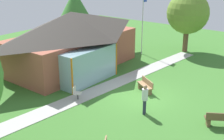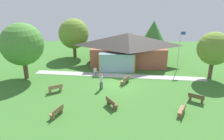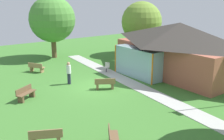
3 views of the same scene
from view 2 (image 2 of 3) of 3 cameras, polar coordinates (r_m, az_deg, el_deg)
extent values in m
plane|color=#3D752D|center=(24.91, 1.61, -3.71)|extent=(44.00, 44.00, 0.00)
cube|color=#A35642|center=(31.46, 4.08, 3.99)|extent=(10.19, 5.19, 2.70)
pyramid|color=#38332D|center=(30.92, 4.18, 7.95)|extent=(11.19, 6.19, 1.75)
cube|color=#8CB2BF|center=(28.41, 1.27, 1.97)|extent=(4.59, 1.20, 2.43)
cylinder|color=orange|center=(27.93, -3.44, 1.62)|extent=(0.12, 0.12, 2.43)
cylinder|color=orange|center=(27.93, 5.98, 1.54)|extent=(0.12, 0.12, 2.43)
cube|color=#ADADA8|center=(27.35, 1.59, -1.44)|extent=(21.16, 3.34, 0.03)
cylinder|color=silver|center=(29.88, 16.97, 4.82)|extent=(0.08, 0.08, 5.25)
cube|color=blue|center=(29.48, 17.99, 9.07)|extent=(0.60, 0.02, 0.40)
cube|color=olive|center=(19.36, -14.26, -10.32)|extent=(0.98, 1.55, 0.06)
cube|color=olive|center=(19.13, -15.22, -11.71)|extent=(0.43, 0.30, 0.39)
cube|color=olive|center=(19.86, -13.22, -10.26)|extent=(0.43, 0.30, 0.39)
cube|color=olive|center=(19.15, -13.86, -9.92)|extent=(0.63, 1.41, 0.36)
cube|color=olive|center=(19.92, 17.60, -9.76)|extent=(1.07, 1.54, 0.06)
cube|color=olive|center=(19.57, 17.19, -11.14)|extent=(0.43, 0.32, 0.39)
cube|color=olive|center=(20.52, 17.83, -9.68)|extent=(0.43, 0.32, 0.39)
cube|color=olive|center=(19.80, 18.21, -9.33)|extent=(0.73, 1.37, 0.36)
cube|color=brown|center=(22.49, 21.05, -6.63)|extent=(1.50, 1.18, 0.06)
cube|color=brown|center=(22.69, 19.62, -6.91)|extent=(0.35, 0.42, 0.39)
cube|color=brown|center=(22.51, 22.33, -7.51)|extent=(0.35, 0.42, 0.39)
cube|color=brown|center=(22.23, 21.00, -6.34)|extent=(1.30, 0.86, 0.36)
cube|color=brown|center=(20.13, -0.01, -8.39)|extent=(1.17, 1.51, 0.06)
cube|color=brown|center=(20.67, -0.79, -8.38)|extent=(0.42, 0.35, 0.39)
cube|color=brown|center=(19.85, 0.82, -9.68)|extent=(0.42, 0.35, 0.39)
cube|color=brown|center=(19.95, -0.48, -7.99)|extent=(0.85, 1.30, 0.36)
cube|color=#9E7A51|center=(23.69, -14.53, -4.50)|extent=(1.51, 1.16, 0.06)
cube|color=#9E7A51|center=(23.67, -15.75, -5.32)|extent=(0.35, 0.42, 0.39)
cube|color=#9E7A51|center=(23.92, -13.21, -4.81)|extent=(0.35, 0.42, 0.39)
cube|color=#9E7A51|center=(23.43, -14.44, -4.21)|extent=(1.31, 0.84, 0.36)
cube|color=olive|center=(24.95, 3.34, -2.57)|extent=(1.16, 1.51, 0.06)
cube|color=olive|center=(24.61, 2.69, -3.53)|extent=(0.42, 0.35, 0.39)
cube|color=olive|center=(25.49, 3.95, -2.70)|extent=(0.42, 0.35, 0.39)
cube|color=olive|center=(24.79, 3.73, -2.21)|extent=(0.84, 1.31, 0.36)
cube|color=beige|center=(27.50, -4.26, -0.42)|extent=(0.58, 0.58, 0.04)
cube|color=beige|center=(27.60, -4.41, 0.14)|extent=(0.42, 0.21, 0.40)
cylinder|color=#4C4C51|center=(27.58, -4.25, -0.87)|extent=(0.10, 0.10, 0.42)
cylinder|color=#4C4C51|center=(27.65, -4.24, -1.25)|extent=(0.36, 0.36, 0.02)
cylinder|color=#2D3347|center=(23.55, -3.03, -4.06)|extent=(0.14, 0.14, 0.85)
cylinder|color=#2D3347|center=(23.58, -2.60, -4.02)|extent=(0.14, 0.14, 0.85)
cylinder|color=silver|center=(23.27, -2.85, -2.36)|extent=(0.34, 0.34, 0.65)
sphere|color=tan|center=(23.10, -2.87, -1.34)|extent=(0.24, 0.24, 0.24)
cylinder|color=brown|center=(28.79, 24.22, 0.17)|extent=(0.47, 0.47, 2.22)
sphere|color=olive|center=(28.10, 24.96, 5.07)|extent=(3.85, 3.85, 3.85)
cylinder|color=brown|center=(35.23, -9.64, 4.93)|extent=(0.51, 0.51, 2.01)
sphere|color=olive|center=(34.63, -9.90, 9.29)|extent=(4.59, 4.59, 4.59)
cylinder|color=brown|center=(28.17, -21.50, 0.27)|extent=(0.53, 0.53, 2.34)
sphere|color=#4C8C38|center=(27.38, -22.29, 6.21)|extent=(4.90, 4.90, 4.90)
cylinder|color=brown|center=(35.45, 10.43, 4.92)|extent=(0.49, 0.49, 1.94)
cone|color=#3D7F33|center=(34.83, 10.73, 9.43)|extent=(4.15, 4.15, 3.73)
camera|label=1|loc=(20.03, -44.42, 8.29)|focal=46.82mm
camera|label=3|loc=(20.64, 52.06, 2.49)|focal=42.51mm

